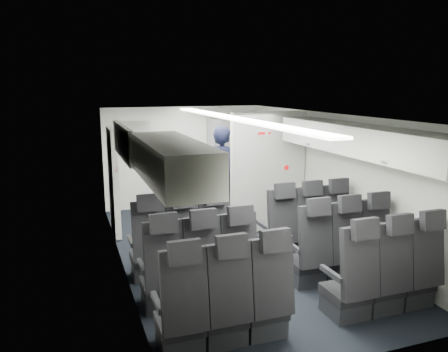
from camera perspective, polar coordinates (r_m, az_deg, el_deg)
cabin_shell at (r=6.70m, az=1.15°, el=-0.87°), size 3.41×6.01×2.16m
seat_row_front at (r=6.42m, az=2.84°, el=-8.14°), size 3.33×0.56×1.24m
seat_row_mid at (r=5.66m, az=6.39°, el=-11.02°), size 3.33×0.56×1.24m
seat_row_rear at (r=4.94m, az=11.12°, el=-14.69°), size 3.33×0.56×1.24m
overhead_bin_left_rear at (r=4.27m, az=-6.85°, el=1.90°), size 0.53×1.80×0.40m
overhead_bin_left_front_open at (r=5.98m, az=-10.99°, el=3.38°), size 0.64×1.70×0.72m
overhead_bin_right_rear at (r=5.59m, az=22.39°, el=3.41°), size 0.53×1.80×0.40m
overhead_bin_right_front at (r=6.98m, az=12.78°, el=5.48°), size 0.53×1.70×0.40m
bulkhead_partition at (r=7.80m, az=5.79°, el=0.52°), size 1.40×0.15×2.13m
galley_unit at (r=9.56m, az=0.67°, el=1.87°), size 0.85×0.52×1.90m
boarding_door at (r=7.86m, az=-14.23°, el=-0.61°), size 0.12×1.27×1.86m
flight_attendant at (r=8.17m, az=-0.07°, el=0.04°), size 0.61×0.77×1.86m
carry_on_bag at (r=5.76m, az=-9.78°, el=3.85°), size 0.44×0.31×0.26m
papers at (r=8.17m, az=1.30°, el=0.54°), size 0.18×0.05×0.13m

